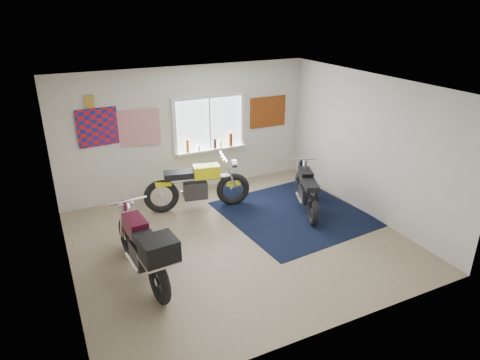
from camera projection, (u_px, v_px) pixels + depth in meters
name	position (u px, v px, depth m)	size (l,w,h in m)	color
ground	(238.00, 240.00, 7.53)	(5.50, 5.50, 0.00)	#9E896B
room_shell	(238.00, 152.00, 6.90)	(5.50, 5.50, 5.50)	white
navy_rug	(294.00, 214.00, 8.47)	(2.50, 2.60, 0.01)	black
window_assembly	(210.00, 127.00, 9.25)	(1.66, 0.17, 1.26)	white
oil_bottles	(214.00, 143.00, 9.36)	(1.09, 0.09, 0.30)	#915215
flag_display	(89.00, 102.00, 7.99)	(1.60, 0.10, 1.17)	red
triumph_poster	(268.00, 112.00, 9.77)	(0.90, 0.03, 0.70)	#A54C14
yellow_triumph	(197.00, 187.00, 8.52)	(2.13, 0.71, 1.08)	black
black_chrome_bike	(306.00, 191.00, 8.49)	(0.83, 1.73, 0.93)	black
maroon_tourer	(144.00, 249.00, 6.24)	(0.68, 2.10, 1.07)	black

